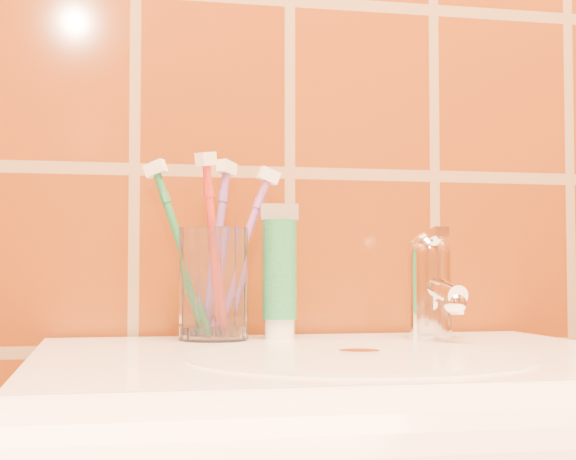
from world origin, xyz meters
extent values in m
cube|color=#7B370E|center=(0.00, 1.21, 1.25)|extent=(2.20, 0.02, 2.50)
cube|color=white|center=(0.00, 0.96, 0.77)|extent=(0.56, 0.46, 0.16)
cylinder|color=silver|center=(0.00, 0.91, 0.85)|extent=(0.30, 0.30, 0.00)
cylinder|color=white|center=(0.00, 0.91, 0.85)|extent=(0.04, 0.04, 0.00)
cylinder|color=white|center=(-0.10, 1.12, 0.91)|extent=(0.09, 0.09, 0.12)
cylinder|color=white|center=(-0.03, 1.12, 0.86)|extent=(0.03, 0.03, 0.02)
cylinder|color=#1B7341|center=(-0.03, 1.12, 0.93)|extent=(0.04, 0.04, 0.11)
cube|color=beige|center=(-0.03, 1.12, 0.99)|extent=(0.04, 0.00, 0.02)
cylinder|color=white|center=(0.14, 1.09, 0.90)|extent=(0.05, 0.05, 0.09)
sphere|color=white|center=(0.14, 1.09, 0.94)|extent=(0.05, 0.05, 0.05)
cylinder|color=white|center=(0.14, 1.06, 0.91)|extent=(0.02, 0.09, 0.03)
cube|color=white|center=(0.14, 1.08, 0.96)|extent=(0.02, 0.06, 0.01)
camera|label=1|loc=(-0.22, 0.17, 0.92)|focal=55.00mm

